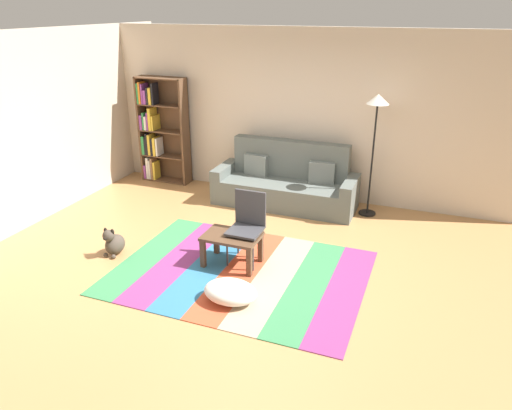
% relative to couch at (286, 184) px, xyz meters
% --- Properties ---
extents(ground_plane, '(14.00, 14.00, 0.00)m').
position_rel_couch_xyz_m(ground_plane, '(0.12, -2.02, -0.34)').
color(ground_plane, '#B27F4C').
extents(back_wall, '(6.80, 0.10, 2.70)m').
position_rel_couch_xyz_m(back_wall, '(0.12, 0.53, 1.01)').
color(back_wall, beige).
rests_on(back_wall, ground_plane).
extents(left_wall, '(0.10, 5.50, 2.70)m').
position_rel_couch_xyz_m(left_wall, '(-3.28, -1.27, 1.01)').
color(left_wall, beige).
rests_on(left_wall, ground_plane).
extents(rug, '(2.96, 2.20, 0.01)m').
position_rel_couch_xyz_m(rug, '(0.16, -2.28, -0.33)').
color(rug, '#387F4C').
rests_on(rug, ground_plane).
extents(couch, '(2.26, 0.80, 1.00)m').
position_rel_couch_xyz_m(couch, '(0.00, 0.00, 0.00)').
color(couch, '#59605B').
rests_on(couch, ground_plane).
extents(bookshelf, '(0.90, 0.28, 1.86)m').
position_rel_couch_xyz_m(bookshelf, '(-2.50, 0.29, 0.58)').
color(bookshelf, brown).
rests_on(bookshelf, ground_plane).
extents(coffee_table, '(0.69, 0.46, 0.40)m').
position_rel_couch_xyz_m(coffee_table, '(-0.01, -2.13, -0.01)').
color(coffee_table, '#513826').
rests_on(coffee_table, rug).
extents(pouf, '(0.60, 0.44, 0.23)m').
position_rel_couch_xyz_m(pouf, '(0.30, -2.89, -0.21)').
color(pouf, white).
rests_on(pouf, rug).
extents(dog, '(0.22, 0.35, 0.40)m').
position_rel_couch_xyz_m(dog, '(-1.54, -2.44, -0.18)').
color(dog, '#473D33').
rests_on(dog, ground_plane).
extents(standing_lamp, '(0.32, 0.32, 1.84)m').
position_rel_couch_xyz_m(standing_lamp, '(1.31, 0.06, 1.20)').
color(standing_lamp, black).
rests_on(standing_lamp, ground_plane).
extents(tv_remote, '(0.11, 0.15, 0.02)m').
position_rel_couch_xyz_m(tv_remote, '(0.10, -2.07, 0.08)').
color(tv_remote, black).
rests_on(tv_remote, coffee_table).
extents(folding_chair, '(0.40, 0.40, 0.90)m').
position_rel_couch_xyz_m(folding_chair, '(0.12, -1.94, 0.20)').
color(folding_chair, '#38383D').
rests_on(folding_chair, ground_plane).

